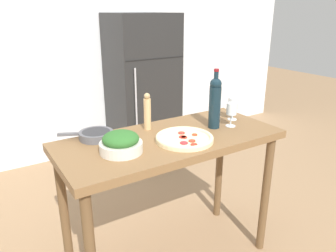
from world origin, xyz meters
The scene contains 10 objects.
wall_back centered at (0.00, 2.11, 1.30)m, with size 6.40×0.08×2.60m.
refrigerator centered at (0.73, 1.75, 0.81)m, with size 0.72×0.64×1.62m.
prep_counter centered at (0.00, 0.00, 0.80)m, with size 1.37×0.61×0.93m.
wine_bottle centered at (0.33, -0.01, 1.10)m, with size 0.08×0.08×0.39m.
wine_glass_near centered at (0.44, -0.05, 1.04)m, with size 0.07×0.07×0.16m.
wine_glass_far centered at (0.54, 0.05, 1.04)m, with size 0.07×0.07×0.16m.
pepper_mill centered at (-0.05, 0.19, 1.04)m, with size 0.05×0.05×0.24m.
salad_bowl centered at (-0.35, -0.05, 0.98)m, with size 0.23×0.23×0.12m.
homemade_pizza centered at (0.03, -0.10, 0.94)m, with size 0.34×0.34×0.03m.
cast_iron_skillet centered at (-0.40, 0.21, 0.95)m, with size 0.31×0.21×0.05m.
Camera 1 is at (-1.00, -1.56, 1.66)m, focal length 35.00 mm.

